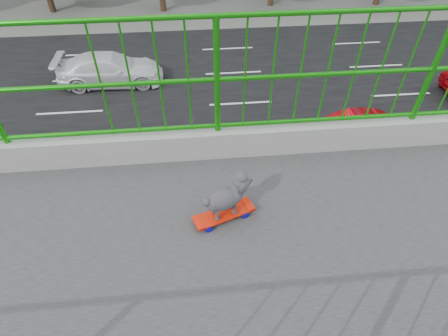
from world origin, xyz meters
TOP-DOWN VIEW (x-y plane):
  - road at (-13.00, 0.00)m, footprint 18.00×90.00m
  - skateboard at (-0.53, -2.02)m, footprint 0.33×0.55m
  - poodle at (-0.53, -2.00)m, footprint 0.27×0.42m
  - car_1 at (-9.20, 3.82)m, footprint 1.59×4.55m
  - car_3 at (-15.60, -6.34)m, footprint 2.12×5.22m
  - car_5 at (-6.00, 4.67)m, footprint 1.59×4.56m

SIDE VIEW (x-z plane):
  - road at x=-13.00m, z-range 0.00..0.02m
  - car_1 at x=-9.20m, z-range 0.00..1.50m
  - car_5 at x=-6.00m, z-range 0.00..1.50m
  - car_3 at x=-15.60m, z-range 0.00..1.52m
  - skateboard at x=-0.53m, z-range 7.02..7.09m
  - poodle at x=-0.53m, z-range 7.08..7.45m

